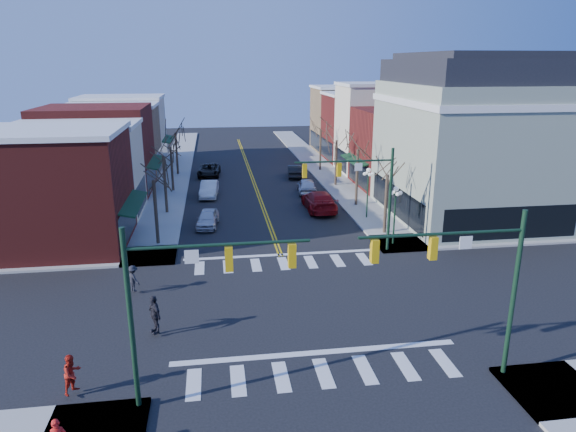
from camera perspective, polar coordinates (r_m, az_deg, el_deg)
name	(u,v)px	position (r m, az deg, el deg)	size (l,w,h in m)	color
ground	(299,307)	(27.90, 1.27, -10.03)	(160.00, 160.00, 0.00)	black
sidewalk_left	(164,210)	(46.49, -13.61, 0.67)	(3.50, 70.00, 0.15)	#9E9B93
sidewalk_right	(357,202)	(48.05, 7.63, 1.52)	(3.50, 70.00, 0.15)	#9E9B93
bldg_left_brick_a	(50,192)	(38.97, -24.95, 2.46)	(10.00, 8.50, 8.00)	maroon
bldg_left_stucco_a	(78,172)	(46.33, -22.33, 4.51)	(10.00, 7.00, 7.50)	beige
bldg_left_brick_b	(97,151)	(53.91, -20.45, 6.82)	(10.00, 9.00, 8.50)	maroon
bldg_left_tan	(113,142)	(61.96, -18.91, 7.80)	(10.00, 7.50, 7.80)	#A28259
bldg_left_stucco_b	(123,131)	(69.50, -17.83, 8.95)	(10.00, 8.00, 8.20)	beige
bldg_right_brick_a	(406,149)	(54.70, 13.02, 7.30)	(10.00, 8.50, 8.00)	maroon
bldg_right_stucco	(383,130)	(61.77, 10.50, 9.43)	(10.00, 7.00, 10.00)	beige
bldg_right_brick_b	(364,128)	(68.95, 8.47, 9.63)	(10.00, 8.00, 8.50)	maroon
bldg_right_tan	(349,120)	(76.57, 6.76, 10.58)	(10.00, 8.00, 9.00)	#A28259
victorian_corner	(471,138)	(44.60, 19.64, 8.16)	(12.25, 14.25, 13.30)	gray
traffic_mast_near_left	(182,291)	(18.92, -11.74, -8.18)	(6.60, 0.28, 7.20)	#14331E
traffic_mast_near_right	(473,273)	(21.24, 19.84, -6.03)	(6.60, 0.28, 7.20)	#14331E
traffic_mast_far_right	(364,186)	(34.32, 8.44, 3.32)	(6.60, 0.28, 7.20)	#14331E
lamppost_corner	(395,205)	(36.59, 11.82, 1.16)	(0.36, 0.36, 4.33)	#14331E
lamppost_midblock	(368,184)	(42.55, 8.88, 3.49)	(0.36, 0.36, 4.33)	#14331E
tree_left_a	(156,213)	(37.22, -14.46, 0.31)	(0.24, 0.24, 4.76)	#382B21
tree_left_b	(165,185)	(44.89, -13.48, 3.34)	(0.24, 0.24, 5.04)	#382B21
tree_left_c	(172,169)	(52.74, -12.76, 5.07)	(0.24, 0.24, 4.55)	#382B21
tree_left_d	(177,154)	(60.55, -12.25, 6.74)	(0.24, 0.24, 4.90)	#382B21
tree_right_a	(386,205)	(39.09, 10.81, 1.22)	(0.24, 0.24, 4.62)	#382B21
tree_right_b	(357,178)	(46.43, 7.66, 4.18)	(0.24, 0.24, 5.18)	#382B21
tree_right_c	(336,163)	(54.03, 5.35, 5.84)	(0.24, 0.24, 4.83)	#382B21
tree_right_d	(320,150)	(61.70, 3.62, 7.30)	(0.24, 0.24, 4.97)	#382B21
car_left_near	(208,218)	(41.18, -8.94, -0.26)	(1.59, 3.94, 1.34)	silver
car_left_mid	(209,189)	(50.39, -8.77, 2.97)	(1.56, 4.49, 1.48)	silver
car_left_far	(209,170)	(59.62, -8.75, 5.06)	(2.33, 5.06, 1.41)	black
car_right_near	(319,201)	(45.21, 3.46, 1.70)	(2.41, 5.93, 1.72)	maroon
car_right_mid	(307,186)	(51.05, 2.10, 3.35)	(1.79, 4.46, 1.52)	silver
car_right_far	(295,171)	(58.39, 0.73, 5.00)	(1.46, 4.19, 1.38)	black
pedestrian_red_b	(72,374)	(22.45, -22.85, -15.86)	(0.79, 0.62, 1.63)	#B11D12
pedestrian_dark_a	(155,314)	(25.54, -14.61, -10.52)	(1.12, 0.46, 1.91)	black
pedestrian_dark_b	(133,278)	(30.27, -16.82, -6.66)	(0.99, 0.57, 1.53)	black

